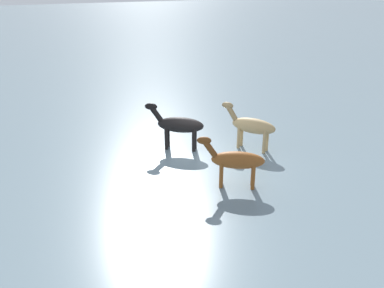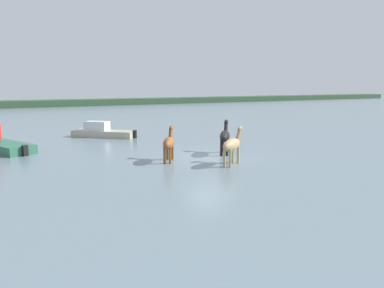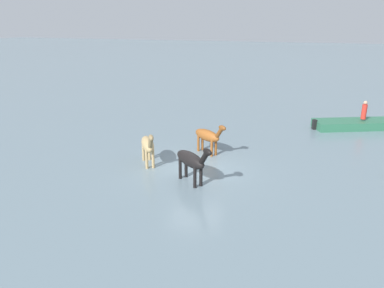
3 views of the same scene
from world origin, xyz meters
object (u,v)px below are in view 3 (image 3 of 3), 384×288
object	(u,v)px
boat_tender_starboard	(359,125)
person_spotter_bow	(364,111)
horse_gray_outer	(191,160)
horse_mid_herd	(148,145)
horse_dark_mare	(208,136)

from	to	relation	value
boat_tender_starboard	person_spotter_bow	xyz separation A→B (m)	(-0.01, 0.18, 0.99)
horse_gray_outer	horse_mid_herd	bearing A→B (deg)	-169.35
horse_gray_outer	horse_dark_mare	world-z (taller)	horse_gray_outer
horse_gray_outer	person_spotter_bow	size ratio (longest dim) A/B	1.82
boat_tender_starboard	horse_dark_mare	bearing A→B (deg)	-159.29
horse_mid_herd	boat_tender_starboard	size ratio (longest dim) A/B	0.36
horse_gray_outer	person_spotter_bow	xyz separation A→B (m)	(-11.51, 7.91, 0.12)
horse_dark_mare	boat_tender_starboard	xyz separation A→B (m)	(-7.70, 8.06, -0.79)
horse_mid_herd	horse_gray_outer	world-z (taller)	horse_gray_outer
horse_dark_mare	boat_tender_starboard	distance (m)	11.18
person_spotter_bow	boat_tender_starboard	bearing A→B (deg)	-85.71
boat_tender_starboard	horse_mid_herd	bearing A→B (deg)	-158.68
boat_tender_starboard	person_spotter_bow	distance (m)	1.00
horse_dark_mare	boat_tender_starboard	world-z (taller)	horse_dark_mare
horse_gray_outer	person_spotter_bow	world-z (taller)	horse_gray_outer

